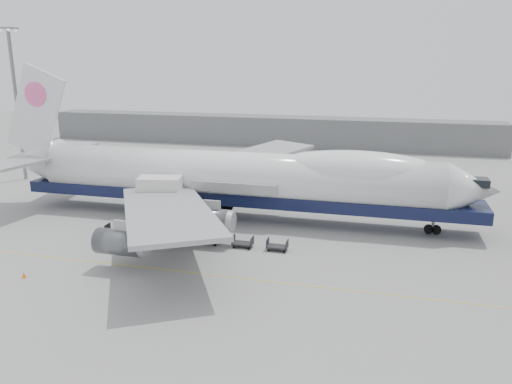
# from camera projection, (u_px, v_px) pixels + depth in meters

# --- Properties ---
(ground) EXTENTS (260.00, 260.00, 0.00)m
(ground) POSITION_uv_depth(u_px,v_px,m) (203.00, 250.00, 55.10)
(ground) COLOR gray
(ground) RESTS_ON ground
(apron_line) EXTENTS (60.00, 0.15, 0.01)m
(apron_line) POSITION_uv_depth(u_px,v_px,m) (181.00, 272.00, 49.48)
(apron_line) COLOR gold
(apron_line) RESTS_ON ground
(hangar) EXTENTS (110.00, 8.00, 7.00)m
(hangar) POSITION_uv_depth(u_px,v_px,m) (264.00, 131.00, 122.08)
(hangar) COLOR slate
(hangar) RESTS_ON ground
(floodlight_mast) EXTENTS (2.40, 2.40, 25.43)m
(floodlight_mast) POSITION_uv_depth(u_px,v_px,m) (16.00, 97.00, 84.06)
(floodlight_mast) COLOR slate
(floodlight_mast) RESTS_ON ground
(airliner) EXTENTS (67.00, 55.30, 19.98)m
(airliner) POSITION_uv_depth(u_px,v_px,m) (239.00, 177.00, 64.71)
(airliner) COLOR white
(airliner) RESTS_ON ground
(catering_truck) EXTENTS (6.14, 4.72, 6.26)m
(catering_truck) POSITION_uv_depth(u_px,v_px,m) (161.00, 199.00, 62.57)
(catering_truck) COLOR navy
(catering_truck) RESTS_ON ground
(traffic_cone) EXTENTS (0.42, 0.42, 0.63)m
(traffic_cone) POSITION_uv_depth(u_px,v_px,m) (24.00, 275.00, 48.02)
(traffic_cone) COLOR orange
(traffic_cone) RESTS_ON ground
(dolly_0) EXTENTS (2.30, 1.35, 1.30)m
(dolly_0) POSITION_uv_depth(u_px,v_px,m) (116.00, 231.00, 59.63)
(dolly_0) COLOR #2D2D30
(dolly_0) RESTS_ON ground
(dolly_1) EXTENTS (2.30, 1.35, 1.30)m
(dolly_1) POSITION_uv_depth(u_px,v_px,m) (146.00, 234.00, 58.67)
(dolly_1) COLOR #2D2D30
(dolly_1) RESTS_ON ground
(dolly_2) EXTENTS (2.30, 1.35, 1.30)m
(dolly_2) POSITION_uv_depth(u_px,v_px,m) (177.00, 237.00, 57.71)
(dolly_2) COLOR #2D2D30
(dolly_2) RESTS_ON ground
(dolly_3) EXTENTS (2.30, 1.35, 1.30)m
(dolly_3) POSITION_uv_depth(u_px,v_px,m) (209.00, 240.00, 56.75)
(dolly_3) COLOR #2D2D30
(dolly_3) RESTS_ON ground
(dolly_4) EXTENTS (2.30, 1.35, 1.30)m
(dolly_4) POSITION_uv_depth(u_px,v_px,m) (243.00, 243.00, 55.79)
(dolly_4) COLOR #2D2D30
(dolly_4) RESTS_ON ground
(dolly_5) EXTENTS (2.30, 1.35, 1.30)m
(dolly_5) POSITION_uv_depth(u_px,v_px,m) (277.00, 246.00, 54.83)
(dolly_5) COLOR #2D2D30
(dolly_5) RESTS_ON ground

